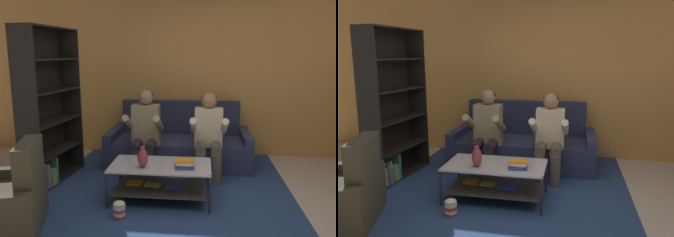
{
  "view_description": "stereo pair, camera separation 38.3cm",
  "coord_description": "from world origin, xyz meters",
  "views": [
    {
      "loc": [
        0.01,
        -3.06,
        1.68
      ],
      "look_at": [
        -0.41,
        0.87,
        0.9
      ],
      "focal_mm": 35.0,
      "sensor_mm": 36.0,
      "label": 1
    },
    {
      "loc": [
        0.39,
        -3.0,
        1.68
      ],
      "look_at": [
        -0.41,
        0.87,
        0.9
      ],
      "focal_mm": 35.0,
      "sensor_mm": 36.0,
      "label": 2
    }
  ],
  "objects": [
    {
      "name": "popcorn_tub",
      "position": [
        -0.83,
        0.02,
        0.09
      ],
      "size": [
        0.13,
        0.13,
        0.18
      ],
      "color": "red",
      "rests_on": "ground"
    },
    {
      "name": "vase",
      "position": [
        -0.64,
        0.38,
        0.55
      ],
      "size": [
        0.12,
        0.12,
        0.24
      ],
      "color": "brown",
      "rests_on": "coffee_table"
    },
    {
      "name": "area_rug",
      "position": [
        -0.4,
        1.05,
        0.01
      ],
      "size": [
        3.03,
        3.3,
        0.01
      ],
      "color": "navy",
      "rests_on": "ground"
    },
    {
      "name": "couch",
      "position": [
        -0.34,
        1.87,
        0.3
      ],
      "size": [
        2.14,
        0.93,
        0.94
      ],
      "color": "#2E3354",
      "rests_on": "ground"
    },
    {
      "name": "person_seated_right",
      "position": [
        0.1,
        1.31,
        0.63
      ],
      "size": [
        0.5,
        0.58,
        1.16
      ],
      "color": "brown",
      "rests_on": "ground"
    },
    {
      "name": "person_seated_left",
      "position": [
        -0.78,
        1.31,
        0.65
      ],
      "size": [
        0.5,
        0.58,
        1.19
      ],
      "color": "#27202E",
      "rests_on": "ground"
    },
    {
      "name": "back_partition",
      "position": [
        0.0,
        2.46,
        1.45
      ],
      "size": [
        8.4,
        0.12,
        2.9
      ],
      "primitive_type": "cube",
      "color": "#D59449",
      "rests_on": "ground"
    },
    {
      "name": "bookshelf",
      "position": [
        -2.03,
        0.96,
        0.88
      ],
      "size": [
        0.44,
        1.09,
        2.02
      ],
      "color": "black",
      "rests_on": "ground"
    },
    {
      "name": "coffee_table",
      "position": [
        -0.46,
        0.51,
        0.29
      ],
      "size": [
        1.15,
        0.63,
        0.43
      ],
      "color": "#B7B4BF",
      "rests_on": "ground"
    },
    {
      "name": "book_stack",
      "position": [
        -0.18,
        0.42,
        0.48
      ],
      "size": [
        0.22,
        0.2,
        0.09
      ],
      "color": "#2A57B0",
      "rests_on": "coffee_table"
    },
    {
      "name": "ground",
      "position": [
        0.0,
        0.0,
        0.0
      ],
      "size": [
        16.8,
        16.8,
        0.0
      ],
      "primitive_type": "plane",
      "color": "beige"
    }
  ]
}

